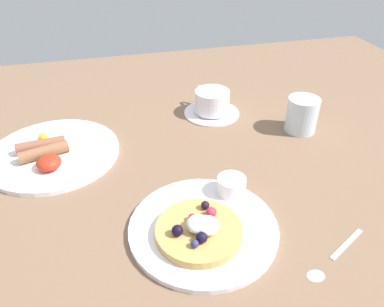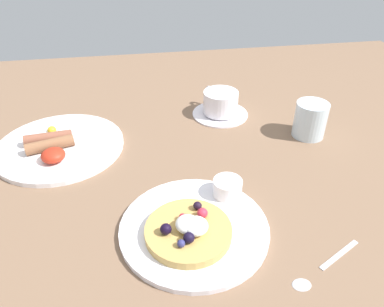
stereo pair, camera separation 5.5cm
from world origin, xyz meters
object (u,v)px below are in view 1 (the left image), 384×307
breakfast_plate (54,153)px  coffee_saucer (212,112)px  syrup_ramekin (231,185)px  coffee_cup (212,101)px  pancake_plate (203,228)px  teaspoon (328,263)px  water_glass (302,115)px

breakfast_plate → coffee_saucer: bearing=14.0°
syrup_ramekin → coffee_cup: bearing=79.5°
pancake_plate → teaspoon: pancake_plate is taller
pancake_plate → syrup_ramekin: 10.35cm
syrup_ramekin → breakfast_plate: bearing=145.8°
breakfast_plate → coffee_cup: bearing=14.2°
pancake_plate → coffee_cup: size_ratio=2.18×
coffee_saucer → coffee_cup: (-0.05, 0.13, 3.28)cm
pancake_plate → coffee_saucer: pancake_plate is taller
pancake_plate → water_glass: size_ratio=3.03×
coffee_cup → teaspoon: (3.21, -50.44, -3.44)cm
breakfast_plate → water_glass: (56.73, -3.45, 3.58)cm
teaspoon → syrup_ramekin: bearing=116.3°
syrup_ramekin → breakfast_plate: (-32.68, 22.24, -2.09)cm
syrup_ramekin → water_glass: water_glass is taller
water_glass → syrup_ramekin: bearing=-142.0°
syrup_ramekin → water_glass: bearing=38.0°
syrup_ramekin → water_glass: size_ratio=0.65×
breakfast_plate → coffee_cup: (38.59, 9.74, 3.14)cm
pancake_plate → teaspoon: (16.44, -11.45, -0.27)cm
breakfast_plate → coffee_saucer: (38.64, 9.60, -0.14)cm
syrup_ramekin → teaspoon: 20.73cm
pancake_plate → breakfast_plate: 38.72cm
pancake_plate → coffee_cup: 41.29cm
syrup_ramekin → coffee_saucer: 32.47cm
teaspoon → water_glass: (14.93, 37.25, 3.88)cm
coffee_cup → teaspoon: size_ratio=0.84×
pancake_plate → breakfast_plate: bearing=130.9°
syrup_ramekin → coffee_saucer: bearing=79.4°
breakfast_plate → water_glass: 56.95cm
water_glass → teaspoon: bearing=-111.8°
coffee_cup → water_glass: water_glass is taller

